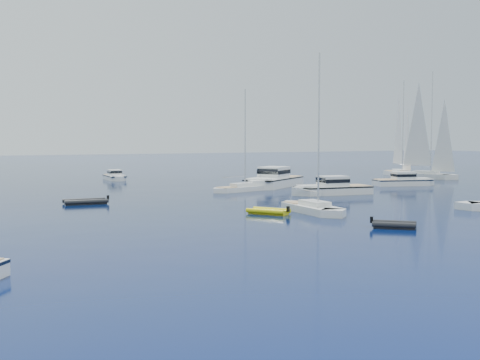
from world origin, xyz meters
name	(u,v)px	position (x,y,z in m)	size (l,w,h in m)	color
ground	(437,235)	(0.00, 0.00, 0.00)	(400.00, 400.00, 0.00)	#091A57
motor_cruiser_centre	(331,194)	(10.37, 25.96, 0.00)	(3.04, 9.94, 2.61)	silver
motor_cruiser_far_r	(404,186)	(26.30, 31.81, 0.00)	(2.70, 8.83, 2.32)	silver
motor_cruiser_distant	(273,187)	(9.75, 37.54, 0.00)	(3.84, 12.55, 3.29)	white
motor_cruiser_horizon	(115,180)	(-4.55, 59.47, 0.00)	(2.27, 7.43, 1.95)	white
sailboat_fore	(312,212)	(-0.55, 13.48, 0.00)	(2.41, 9.25, 13.60)	white
sailboat_centre	(240,191)	(3.22, 34.06, 0.00)	(2.18, 8.39, 12.34)	white
sailboat_sails_r	(423,178)	(38.87, 41.39, 0.00)	(2.99, 11.50, 16.91)	silver
sailboat_sails_far	(400,176)	(39.64, 47.52, 0.00)	(2.83, 10.90, 16.02)	silver
tender_yellow	(268,214)	(-4.35, 14.20, 0.00)	(1.95, 3.53, 0.95)	yellow
tender_grey_near	(394,228)	(-0.45, 3.55, 0.00)	(1.75, 3.09, 0.95)	black
tender_grey_far	(85,204)	(-15.93, 28.71, 0.00)	(2.27, 4.24, 0.95)	black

